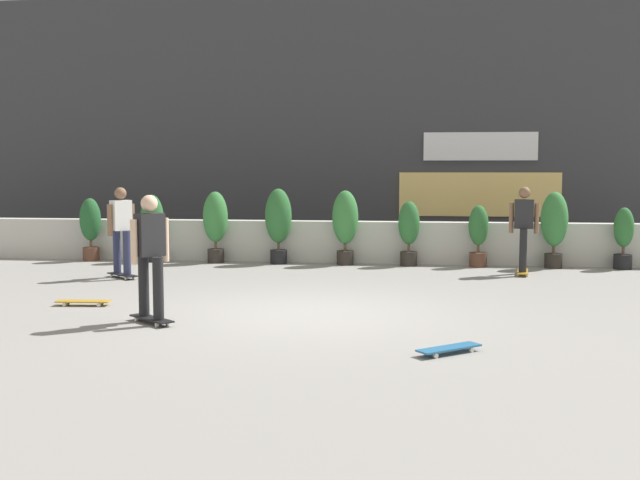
% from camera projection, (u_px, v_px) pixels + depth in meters
% --- Properties ---
extents(ground_plane, '(48.00, 48.00, 0.00)m').
position_uv_depth(ground_plane, '(307.00, 313.00, 10.86)').
color(ground_plane, gray).
extents(planter_wall, '(18.00, 0.40, 0.90)m').
position_uv_depth(planter_wall, '(346.00, 242.00, 16.75)').
color(planter_wall, beige).
rests_on(planter_wall, ground).
extents(building_backdrop, '(20.00, 2.08, 6.50)m').
position_uv_depth(building_backdrop, '(361.00, 123.00, 20.44)').
color(building_backdrop, '#38383D').
rests_on(building_backdrop, ground).
extents(potted_plant_0, '(0.46, 0.46, 1.39)m').
position_uv_depth(potted_plant_0, '(90.00, 225.00, 16.99)').
color(potted_plant_0, brown).
rests_on(potted_plant_0, ground).
extents(potted_plant_1, '(0.50, 0.50, 1.47)m').
position_uv_depth(potted_plant_1, '(152.00, 223.00, 16.80)').
color(potted_plant_1, black).
rests_on(potted_plant_1, ground).
extents(potted_plant_2, '(0.54, 0.54, 1.55)m').
position_uv_depth(potted_plant_2, '(215.00, 221.00, 16.62)').
color(potted_plant_2, '#2D2823').
rests_on(potted_plant_2, ground).
extents(potted_plant_3, '(0.57, 0.57, 1.62)m').
position_uv_depth(potted_plant_3, '(278.00, 220.00, 16.44)').
color(potted_plant_3, black).
rests_on(potted_plant_3, ground).
extents(potted_plant_4, '(0.55, 0.55, 1.58)m').
position_uv_depth(potted_plant_4, '(345.00, 221.00, 16.26)').
color(potted_plant_4, '#2D2823').
rests_on(potted_plant_4, ground).
extents(potted_plant_5, '(0.45, 0.45, 1.36)m').
position_uv_depth(potted_plant_5, '(409.00, 229.00, 16.10)').
color(potted_plant_5, '#2D2823').
rests_on(potted_plant_5, ground).
extents(potted_plant_6, '(0.41, 0.41, 1.29)m').
position_uv_depth(potted_plant_6, '(478.00, 233.00, 15.93)').
color(potted_plant_6, brown).
rests_on(potted_plant_6, ground).
extents(potted_plant_7, '(0.55, 0.55, 1.57)m').
position_uv_depth(potted_plant_7, '(554.00, 223.00, 15.71)').
color(potted_plant_7, '#2D2823').
rests_on(potted_plant_7, ground).
extents(potted_plant_8, '(0.39, 0.39, 1.26)m').
position_uv_depth(potted_plant_8, '(624.00, 236.00, 15.56)').
color(potted_plant_8, black).
rests_on(potted_plant_8, ground).
extents(skater_far_left, '(0.75, 0.65, 1.70)m').
position_uv_depth(skater_far_left, '(121.00, 228.00, 14.24)').
color(skater_far_left, black).
rests_on(skater_far_left, ground).
extents(skater_mid_plaza, '(0.75, 0.66, 1.70)m').
position_uv_depth(skater_mid_plaza, '(150.00, 253.00, 10.03)').
color(skater_mid_plaza, black).
rests_on(skater_mid_plaza, ground).
extents(skater_foreground, '(0.56, 0.82, 1.70)m').
position_uv_depth(skater_foreground, '(524.00, 226.00, 14.70)').
color(skater_foreground, '#BF8C26').
rests_on(skater_foreground, ground).
extents(skateboard_near_camera, '(0.81, 0.27, 0.08)m').
position_uv_depth(skateboard_near_camera, '(83.00, 302.00, 11.43)').
color(skateboard_near_camera, '#BF8C26').
rests_on(skateboard_near_camera, ground).
extents(skateboard_aside, '(0.75, 0.66, 0.08)m').
position_uv_depth(skateboard_aside, '(449.00, 348.00, 8.44)').
color(skateboard_aside, '#266699').
rests_on(skateboard_aside, ground).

